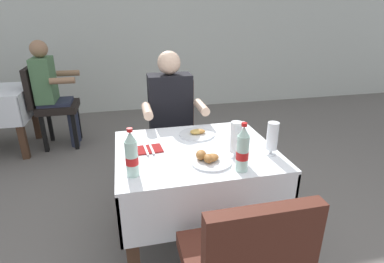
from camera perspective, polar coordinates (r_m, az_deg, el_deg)
ground_plane at (r=2.24m, az=5.23°, el=-22.39°), size 11.00×11.00×0.00m
back_wall at (r=5.04m, az=-7.33°, el=20.85°), size 11.00×0.12×2.95m
main_dining_table at (r=2.01m, az=0.65°, el=-7.92°), size 1.00×0.83×0.74m
chair_far_diner_seat at (r=2.73m, az=-3.35°, el=0.29°), size 0.44×0.50×0.97m
seated_diner_far at (r=2.56m, az=-3.89°, el=2.60°), size 0.50×0.46×1.26m
plate_near_camera at (r=1.75m, az=3.18°, el=-5.26°), size 0.24×0.24×0.06m
plate_far_diner at (r=2.13m, az=0.95°, el=-0.39°), size 0.25×0.25×0.04m
beer_glass_left at (r=1.88m, az=14.94°, el=-1.16°), size 0.07×0.07×0.21m
beer_glass_middle at (r=1.80m, az=8.28°, el=-1.54°), size 0.07×0.07×0.22m
cola_bottle_primary at (r=1.65m, az=9.55°, el=-3.49°), size 0.07×0.07×0.28m
cola_bottle_secondary at (r=1.61m, az=-11.34°, el=-4.45°), size 0.07×0.07×0.27m
napkin_cutlery_set at (r=1.93m, az=-8.23°, el=-3.32°), size 0.18×0.19×0.01m
background_chair_right at (r=3.94m, az=-25.39°, el=5.04°), size 0.50×0.44×0.97m
background_patron at (r=3.89m, az=-25.05°, el=7.32°), size 0.46×0.50×1.26m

